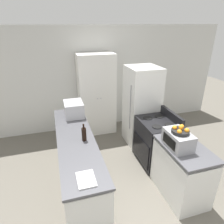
# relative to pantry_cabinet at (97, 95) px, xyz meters

# --- Properties ---
(wall_back) EXTENTS (7.00, 0.06, 2.60)m
(wall_back) POSITION_rel_pantry_cabinet_xyz_m (0.03, 0.32, 0.30)
(wall_back) COLOR silver
(wall_back) RESTS_ON ground_plane
(counter_left) EXTENTS (0.60, 2.49, 0.91)m
(counter_left) POSITION_rel_pantry_cabinet_xyz_m (-0.75, -1.73, -0.56)
(counter_left) COLOR silver
(counter_left) RESTS_ON ground_plane
(counter_right) EXTENTS (0.60, 0.96, 0.91)m
(counter_right) POSITION_rel_pantry_cabinet_xyz_m (0.81, -2.50, -0.56)
(counter_right) COLOR silver
(counter_right) RESTS_ON ground_plane
(pantry_cabinet) EXTENTS (0.88, 0.57, 2.00)m
(pantry_cabinet) POSITION_rel_pantry_cabinet_xyz_m (0.00, 0.00, 0.00)
(pantry_cabinet) COLOR white
(pantry_cabinet) RESTS_ON ground_plane
(stove) EXTENTS (0.66, 0.79, 1.07)m
(stove) POSITION_rel_pantry_cabinet_xyz_m (0.84, -1.61, -0.54)
(stove) COLOR black
(stove) RESTS_ON ground_plane
(refrigerator) EXTENTS (0.69, 0.71, 1.80)m
(refrigerator) POSITION_rel_pantry_cabinet_xyz_m (0.85, -0.82, -0.10)
(refrigerator) COLOR white
(refrigerator) RESTS_ON ground_plane
(microwave) EXTENTS (0.37, 0.46, 0.29)m
(microwave) POSITION_rel_pantry_cabinet_xyz_m (-0.66, -0.87, 0.06)
(microwave) COLOR #B2B2B7
(microwave) RESTS_ON counter_left
(wine_bottle) EXTENTS (0.07, 0.07, 0.29)m
(wine_bottle) POSITION_rel_pantry_cabinet_xyz_m (-0.62, -1.86, 0.03)
(wine_bottle) COLOR black
(wine_bottle) RESTS_ON counter_left
(toaster_oven) EXTENTS (0.31, 0.46, 0.25)m
(toaster_oven) POSITION_rel_pantry_cabinet_xyz_m (0.69, -2.45, 0.04)
(toaster_oven) COLOR #939399
(toaster_oven) RESTS_ON counter_right
(fruit_bowl) EXTENTS (0.26, 0.26, 0.13)m
(fruit_bowl) POSITION_rel_pantry_cabinet_xyz_m (0.70, -2.47, 0.21)
(fruit_bowl) COLOR black
(fruit_bowl) RESTS_ON toaster_oven
(cutting_board) EXTENTS (0.21, 0.29, 0.02)m
(cutting_board) POSITION_rel_pantry_cabinet_xyz_m (-0.75, -2.75, -0.08)
(cutting_board) COLOR silver
(cutting_board) RESTS_ON counter_left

